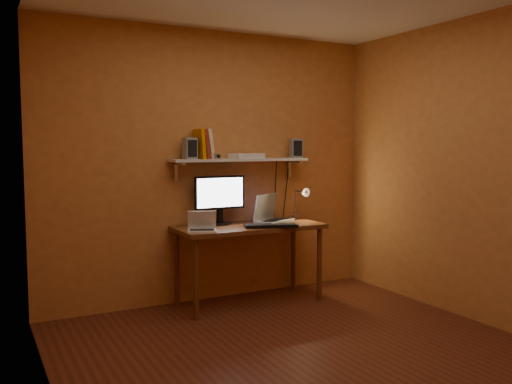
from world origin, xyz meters
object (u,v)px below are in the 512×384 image
mouse (274,224)px  shelf_camera (217,156)px  speaker_right (296,148)px  netbook (202,226)px  keyboard (271,226)px  speaker_left (190,148)px  desk (249,234)px  monitor (220,197)px  laptop (270,214)px  wall_shelf (240,160)px  desk_lamp (301,199)px  router (246,156)px

mouse → shelf_camera: bearing=144.5°
mouse → speaker_right: (0.47, 0.36, 0.71)m
mouse → netbook: bearing=176.1°
keyboard → speaker_left: (-0.64, 0.39, 0.71)m
desk → speaker_right: bearing=17.1°
desk → netbook: bearing=-164.2°
monitor → laptop: bearing=-9.0°
netbook → speaker_left: 0.76m
monitor → desk: bearing=-39.0°
speaker_right → speaker_left: bearing=-165.3°
laptop → keyboard: (-0.17, -0.31, -0.06)m
laptop → monitor: bearing=143.4°
speaker_left → shelf_camera: bearing=-18.3°
wall_shelf → monitor: 0.42m
wall_shelf → keyboard: bearing=-73.5°
monitor → keyboard: monitor is taller
keyboard → mouse: size_ratio=5.42×
speaker_right → keyboard: bearing=-128.1°
wall_shelf → desk_lamp: 0.77m
desk → speaker_left: bearing=160.0°
monitor → shelf_camera: size_ratio=5.36×
mouse → speaker_left: (-0.69, 0.35, 0.71)m
netbook → speaker_right: (1.18, 0.35, 0.67)m
wall_shelf → monitor: bearing=-174.8°
keyboard → speaker_left: speaker_left is taller
monitor → netbook: size_ratio=1.74×
laptop → mouse: bearing=-142.3°
keyboard → router: (-0.05, 0.39, 0.64)m
speaker_left → desk_lamp: bearing=-5.8°
mouse → shelf_camera: size_ratio=0.94×
keyboard → speaker_left: 1.03m
desk → router: (0.06, 0.18, 0.74)m
router → wall_shelf: bearing=170.3°
speaker_left → mouse: bearing=-29.6°
monitor → speaker_left: 0.55m
laptop → mouse: laptop is taller
netbook → speaker_left: bearing=107.3°
mouse → speaker_right: 0.92m
speaker_right → shelf_camera: 0.92m
desk → mouse: bearing=-42.9°
netbook → mouse: bearing=21.0°
shelf_camera → speaker_left: bearing=164.5°
desk → desk_lamp: size_ratio=3.73×
laptop → keyboard: bearing=-148.1°
mouse → router: bearing=104.5°
monitor → router: router is taller
shelf_camera → router: (0.34, 0.06, -0.00)m
netbook → keyboard: bearing=17.3°
desk → mouse: (0.17, -0.16, 0.10)m
netbook → desk_lamp: bearing=34.8°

